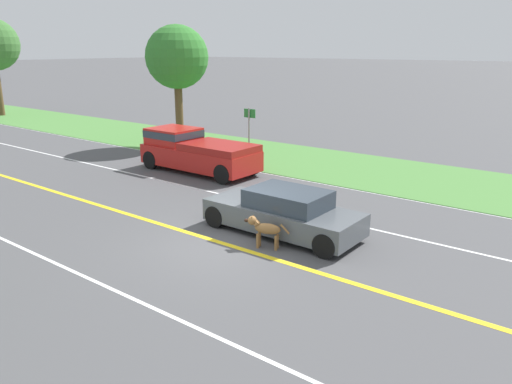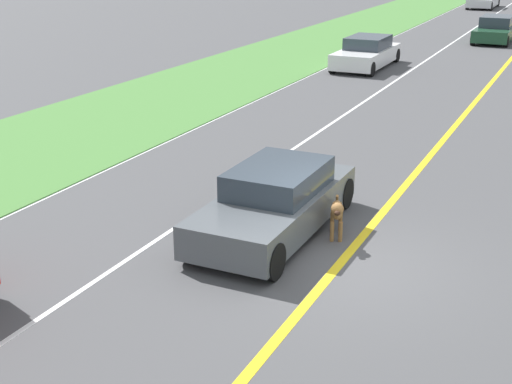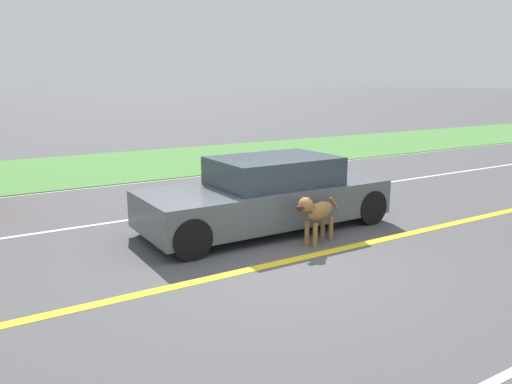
{
  "view_description": "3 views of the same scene",
  "coord_description": "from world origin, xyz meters",
  "px_view_note": "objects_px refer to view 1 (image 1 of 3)",
  "views": [
    {
      "loc": [
        -9.42,
        -8.32,
        5.12
      ],
      "look_at": [
        1.11,
        -0.2,
        1.24
      ],
      "focal_mm": 35.0,
      "sensor_mm": 36.0,
      "label": 1
    },
    {
      "loc": [
        -3.55,
        11.01,
        5.49
      ],
      "look_at": [
        1.93,
        -0.54,
        0.85
      ],
      "focal_mm": 50.0,
      "sensor_mm": 36.0,
      "label": 2
    },
    {
      "loc": [
        -5.77,
        4.05,
        2.63
      ],
      "look_at": [
        1.26,
        -0.32,
        0.8
      ],
      "focal_mm": 35.0,
      "sensor_mm": 36.0,
      "label": 3
    }
  ],
  "objects_px": {
    "ego_car": "(284,213)",
    "dog": "(264,228)",
    "roadside_tree_right_near": "(177,58)",
    "street_sign": "(249,128)",
    "pickup_truck": "(195,151)"
  },
  "relations": [
    {
      "from": "roadside_tree_right_near",
      "to": "street_sign",
      "type": "distance_m",
      "value": 6.03
    },
    {
      "from": "ego_car",
      "to": "pickup_truck",
      "type": "height_order",
      "value": "pickup_truck"
    },
    {
      "from": "ego_car",
      "to": "dog",
      "type": "distance_m",
      "value": 1.21
    },
    {
      "from": "ego_car",
      "to": "roadside_tree_right_near",
      "type": "distance_m",
      "value": 14.58
    },
    {
      "from": "roadside_tree_right_near",
      "to": "street_sign",
      "type": "xyz_separation_m",
      "value": [
        -0.56,
        -5.17,
        -3.04
      ]
    },
    {
      "from": "street_sign",
      "to": "dog",
      "type": "bearing_deg",
      "value": -139.55
    },
    {
      "from": "ego_car",
      "to": "street_sign",
      "type": "relative_size",
      "value": 1.86
    },
    {
      "from": "dog",
      "to": "street_sign",
      "type": "bearing_deg",
      "value": 21.16
    },
    {
      "from": "ego_car",
      "to": "dog",
      "type": "height_order",
      "value": "ego_car"
    },
    {
      "from": "ego_car",
      "to": "pickup_truck",
      "type": "bearing_deg",
      "value": 61.89
    },
    {
      "from": "pickup_truck",
      "to": "street_sign",
      "type": "height_order",
      "value": "street_sign"
    },
    {
      "from": "ego_car",
      "to": "dog",
      "type": "xyz_separation_m",
      "value": [
        -1.19,
        -0.19,
        -0.07
      ]
    },
    {
      "from": "dog",
      "to": "pickup_truck",
      "type": "relative_size",
      "value": 0.23
    },
    {
      "from": "dog",
      "to": "pickup_truck",
      "type": "xyz_separation_m",
      "value": [
        5.05,
        7.42,
        0.34
      ]
    },
    {
      "from": "ego_car",
      "to": "street_sign",
      "type": "distance_m",
      "value": 9.68
    }
  ]
}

